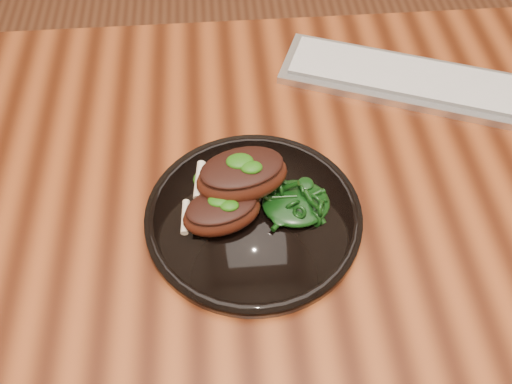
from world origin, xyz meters
TOP-DOWN VIEW (x-y plane):
  - desk at (0.00, 0.00)m, footprint 1.60×0.80m
  - plate at (-0.09, -0.04)m, footprint 0.28×0.28m
  - lamb_chop_front at (-0.13, -0.05)m, footprint 0.11×0.09m
  - lamb_chop_back at (-0.11, -0.01)m, footprint 0.13×0.10m
  - herb_smear at (-0.13, 0.02)m, footprint 0.08×0.05m
  - greens_heap at (-0.04, -0.03)m, footprint 0.09×0.08m
  - keyboard at (0.17, 0.21)m, footprint 0.41×0.26m

SIDE VIEW (x-z plane):
  - desk at x=0.00m, z-range 0.29..1.04m
  - keyboard at x=0.17m, z-range 0.75..0.77m
  - plate at x=-0.09m, z-range 0.75..0.77m
  - herb_smear at x=-0.13m, z-range 0.77..0.77m
  - greens_heap at x=-0.04m, z-range 0.76..0.80m
  - lamb_chop_front at x=-0.13m, z-range 0.77..0.81m
  - lamb_chop_back at x=-0.11m, z-range 0.78..0.84m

